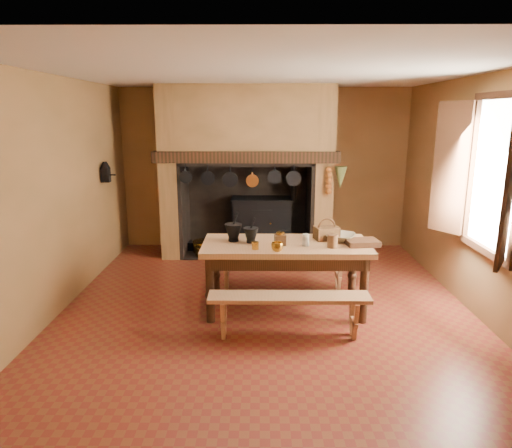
# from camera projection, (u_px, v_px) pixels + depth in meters

# --- Properties ---
(floor) EXTENTS (5.50, 5.50, 0.00)m
(floor) POSITION_uv_depth(u_px,v_px,m) (266.00, 306.00, 5.72)
(floor) COLOR maroon
(floor) RESTS_ON ground
(ceiling) EXTENTS (5.50, 5.50, 0.00)m
(ceiling) POSITION_uv_depth(u_px,v_px,m) (267.00, 72.00, 5.06)
(ceiling) COLOR silver
(ceiling) RESTS_ON back_wall
(back_wall) EXTENTS (5.00, 0.02, 2.80)m
(back_wall) POSITION_uv_depth(u_px,v_px,m) (264.00, 169.00, 8.06)
(back_wall) COLOR olive
(back_wall) RESTS_ON floor
(wall_left) EXTENTS (0.02, 5.50, 2.80)m
(wall_left) POSITION_uv_depth(u_px,v_px,m) (56.00, 196.00, 5.41)
(wall_left) COLOR olive
(wall_left) RESTS_ON floor
(wall_right) EXTENTS (0.02, 5.50, 2.80)m
(wall_right) POSITION_uv_depth(u_px,v_px,m) (479.00, 197.00, 5.37)
(wall_right) COLOR olive
(wall_right) RESTS_ON floor
(wall_front) EXTENTS (5.00, 0.02, 2.80)m
(wall_front) POSITION_uv_depth(u_px,v_px,m) (273.00, 276.00, 2.72)
(wall_front) COLOR olive
(wall_front) RESTS_ON floor
(chimney_breast) EXTENTS (2.95, 0.96, 2.80)m
(chimney_breast) POSITION_uv_depth(u_px,v_px,m) (247.00, 147.00, 7.54)
(chimney_breast) COLOR olive
(chimney_breast) RESTS_ON floor
(iron_range) EXTENTS (1.12, 0.55, 1.60)m
(iron_range) POSITION_uv_depth(u_px,v_px,m) (262.00, 223.00, 7.99)
(iron_range) COLOR black
(iron_range) RESTS_ON floor
(hearth_pans) EXTENTS (0.51, 0.62, 0.20)m
(hearth_pans) POSITION_uv_depth(u_px,v_px,m) (204.00, 248.00, 7.86)
(hearth_pans) COLOR #B48329
(hearth_pans) RESTS_ON floor
(hanging_pans) EXTENTS (1.92, 0.29, 0.27)m
(hanging_pans) POSITION_uv_depth(u_px,v_px,m) (243.00, 179.00, 7.16)
(hanging_pans) COLOR black
(hanging_pans) RESTS_ON chimney_breast
(onion_string) EXTENTS (0.12, 0.10, 0.46)m
(onion_string) POSITION_uv_depth(u_px,v_px,m) (329.00, 181.00, 7.14)
(onion_string) COLOR #9E431D
(onion_string) RESTS_ON chimney_breast
(herb_bunch) EXTENTS (0.20, 0.20, 0.35)m
(herb_bunch) POSITION_uv_depth(u_px,v_px,m) (340.00, 178.00, 7.13)
(herb_bunch) COLOR #505B2B
(herb_bunch) RESTS_ON chimney_breast
(window) EXTENTS (0.39, 1.75, 1.76)m
(window) POSITION_uv_depth(u_px,v_px,m) (485.00, 176.00, 4.91)
(window) COLOR white
(window) RESTS_ON wall_right
(wall_coffee_mill) EXTENTS (0.23, 0.16, 0.31)m
(wall_coffee_mill) POSITION_uv_depth(u_px,v_px,m) (105.00, 171.00, 6.89)
(wall_coffee_mill) COLOR black
(wall_coffee_mill) RESTS_ON wall_left
(work_table) EXTENTS (1.97, 0.88, 0.85)m
(work_table) POSITION_uv_depth(u_px,v_px,m) (286.00, 254.00, 5.44)
(work_table) COLOR #AE7950
(work_table) RESTS_ON floor
(bench_front) EXTENTS (1.71, 0.30, 0.48)m
(bench_front) POSITION_uv_depth(u_px,v_px,m) (289.00, 306.00, 4.84)
(bench_front) COLOR #AE7950
(bench_front) RESTS_ON floor
(bench_back) EXTENTS (1.87, 0.33, 0.53)m
(bench_back) POSITION_uv_depth(u_px,v_px,m) (283.00, 262.00, 6.16)
(bench_back) COLOR #AE7950
(bench_back) RESTS_ON floor
(mortar_large) EXTENTS (0.21, 0.21, 0.36)m
(mortar_large) POSITION_uv_depth(u_px,v_px,m) (233.00, 232.00, 5.47)
(mortar_large) COLOR black
(mortar_large) RESTS_ON work_table
(mortar_small) EXTENTS (0.18, 0.18, 0.31)m
(mortar_small) POSITION_uv_depth(u_px,v_px,m) (251.00, 234.00, 5.41)
(mortar_small) COLOR black
(mortar_small) RESTS_ON work_table
(coffee_grinder) EXTENTS (0.18, 0.14, 0.20)m
(coffee_grinder) POSITION_uv_depth(u_px,v_px,m) (280.00, 239.00, 5.32)
(coffee_grinder) COLOR #351C11
(coffee_grinder) RESTS_ON work_table
(brass_mug_a) EXTENTS (0.09, 0.09, 0.09)m
(brass_mug_a) POSITION_uv_depth(u_px,v_px,m) (255.00, 246.00, 5.15)
(brass_mug_a) COLOR #B48329
(brass_mug_a) RESTS_ON work_table
(brass_mug_b) EXTENTS (0.09, 0.09, 0.09)m
(brass_mug_b) POSITION_uv_depth(u_px,v_px,m) (318.00, 233.00, 5.71)
(brass_mug_b) COLOR #B48329
(brass_mug_b) RESTS_ON work_table
(mixing_bowl) EXTENTS (0.45, 0.45, 0.09)m
(mixing_bowl) POSITION_uv_depth(u_px,v_px,m) (340.00, 237.00, 5.52)
(mixing_bowl) COLOR #B8B08D
(mixing_bowl) RESTS_ON work_table
(stoneware_crock) EXTENTS (0.14, 0.14, 0.15)m
(stoneware_crock) POSITION_uv_depth(u_px,v_px,m) (333.00, 241.00, 5.22)
(stoneware_crock) COLOR #51321E
(stoneware_crock) RESTS_ON work_table
(glass_jar) EXTENTS (0.09, 0.09, 0.14)m
(glass_jar) POSITION_uv_depth(u_px,v_px,m) (306.00, 240.00, 5.28)
(glass_jar) COLOR beige
(glass_jar) RESTS_ON work_table
(wicker_basket) EXTENTS (0.32, 0.26, 0.27)m
(wicker_basket) POSITION_uv_depth(u_px,v_px,m) (326.00, 232.00, 5.55)
(wicker_basket) COLOR #482615
(wicker_basket) RESTS_ON work_table
(wooden_tray) EXTENTS (0.40, 0.31, 0.06)m
(wooden_tray) POSITION_uv_depth(u_px,v_px,m) (362.00, 242.00, 5.32)
(wooden_tray) COLOR #351C11
(wooden_tray) RESTS_ON work_table
(brass_cup) EXTENTS (0.15, 0.15, 0.10)m
(brass_cup) POSITION_uv_depth(u_px,v_px,m) (277.00, 247.00, 5.07)
(brass_cup) COLOR #B48329
(brass_cup) RESTS_ON work_table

